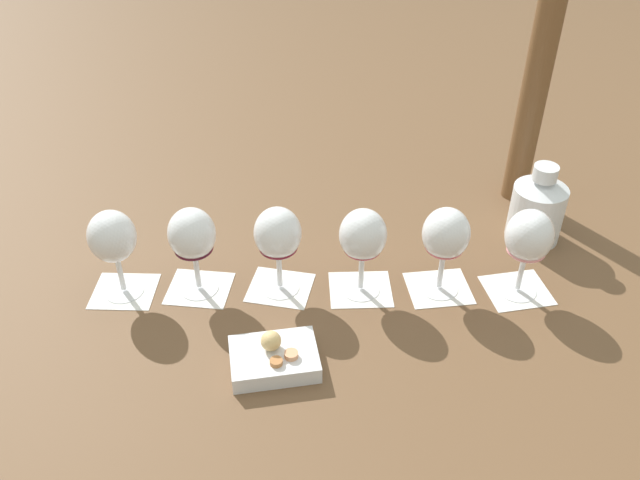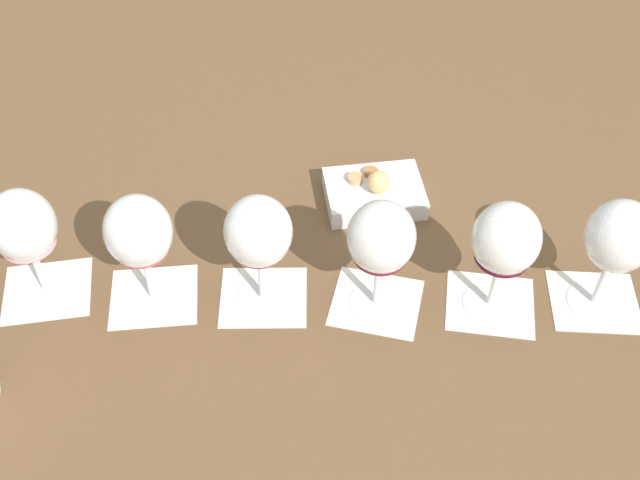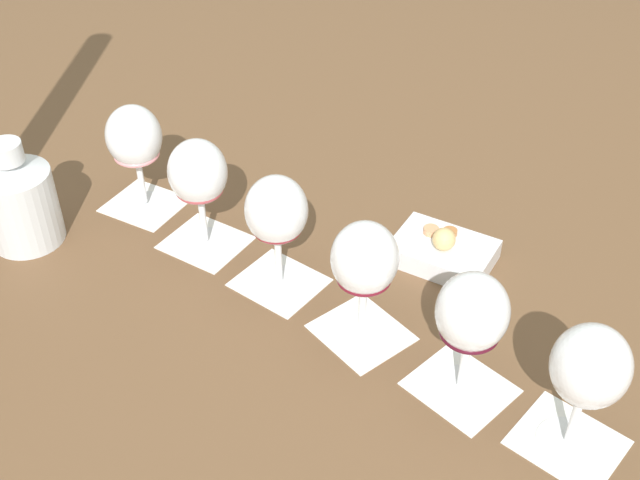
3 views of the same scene
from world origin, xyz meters
TOP-DOWN VIEW (x-y plane):
  - ground_plane at (0.00, 0.00)m, footprint 8.00×8.00m
  - tasting_card_0 at (-0.23, -0.29)m, footprint 0.14×0.15m
  - tasting_card_1 at (-0.13, -0.18)m, footprint 0.15×0.15m
  - tasting_card_2 at (-0.04, -0.06)m, footprint 0.15×0.15m
  - tasting_card_3 at (0.05, 0.05)m, footprint 0.15×0.15m
  - tasting_card_4 at (0.14, 0.17)m, footprint 0.15×0.15m
  - tasting_card_5 at (0.22, 0.28)m, footprint 0.15×0.15m
  - wine_glass_0 at (-0.23, -0.29)m, footprint 0.08×0.08m
  - wine_glass_1 at (-0.13, -0.18)m, footprint 0.08×0.08m
  - wine_glass_2 at (-0.04, -0.06)m, footprint 0.08×0.08m
  - wine_glass_3 at (0.05, 0.05)m, footprint 0.08×0.08m
  - wine_glass_4 at (0.14, 0.17)m, footprint 0.08×0.08m
  - wine_glass_5 at (0.22, 0.28)m, footprint 0.08×0.08m
  - snack_dish at (-0.10, 0.17)m, footprint 0.16×0.17m

SIDE VIEW (x-z plane):
  - ground_plane at x=0.00m, z-range 0.00..0.00m
  - tasting_card_0 at x=-0.23m, z-range 0.00..0.00m
  - tasting_card_1 at x=-0.13m, z-range 0.00..0.00m
  - tasting_card_2 at x=-0.04m, z-range 0.00..0.00m
  - tasting_card_3 at x=0.05m, z-range 0.00..0.00m
  - tasting_card_4 at x=0.14m, z-range 0.00..0.00m
  - tasting_card_5 at x=0.22m, z-range 0.00..0.00m
  - snack_dish at x=-0.10m, z-range -0.01..0.05m
  - wine_glass_2 at x=-0.04m, z-range 0.03..0.20m
  - wine_glass_5 at x=0.22m, z-range 0.03..0.20m
  - wine_glass_1 at x=-0.13m, z-range 0.03..0.20m
  - wine_glass_3 at x=0.05m, z-range 0.03..0.21m
  - wine_glass_0 at x=-0.23m, z-range 0.03..0.21m
  - wine_glass_4 at x=0.14m, z-range 0.03..0.21m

